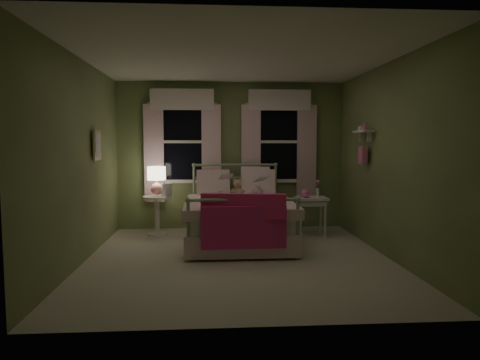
{
  "coord_description": "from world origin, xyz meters",
  "views": [
    {
      "loc": [
        -0.36,
        -5.52,
        1.53
      ],
      "look_at": [
        0.06,
        0.57,
        1.0
      ],
      "focal_mm": 32.0,
      "sensor_mm": 36.0,
      "label": 1
    }
  ],
  "objects": [
    {
      "name": "table_lamp",
      "position": [
        -1.26,
        1.59,
        0.95
      ],
      "size": [
        0.3,
        0.3,
        0.47
      ],
      "color": "pink",
      "rests_on": "nightstand_left"
    },
    {
      "name": "room_shell",
      "position": [
        0.0,
        0.0,
        1.3
      ],
      "size": [
        4.2,
        4.2,
        4.2
      ],
      "color": "beige",
      "rests_on": "ground"
    },
    {
      "name": "book_right",
      "position": [
        0.34,
        1.09,
        0.92
      ],
      "size": [
        0.22,
        0.18,
        0.26
      ],
      "primitive_type": "imported",
      "rotation": [
        1.22,
        0.0,
        0.42
      ],
      "color": "beige",
      "rests_on": "child_right"
    },
    {
      "name": "child_left",
      "position": [
        -0.22,
        1.34,
        0.97
      ],
      "size": [
        0.34,
        0.29,
        0.8
      ],
      "primitive_type": "imported",
      "rotation": [
        0.0,
        0.0,
        3.52
      ],
      "color": "#F7D1DD",
      "rests_on": "bed"
    },
    {
      "name": "teddy_bear",
      "position": [
        0.06,
        1.18,
        0.79
      ],
      "size": [
        0.23,
        0.18,
        0.31
      ],
      "color": "tan",
      "rests_on": "bed"
    },
    {
      "name": "book_left",
      "position": [
        -0.22,
        1.09,
        0.96
      ],
      "size": [
        0.21,
        0.15,
        0.26
      ],
      "primitive_type": "imported",
      "rotation": [
        1.22,
        0.0,
        0.16
      ],
      "color": "beige",
      "rests_on": "child_left"
    },
    {
      "name": "pink_throw",
      "position": [
        0.06,
        -0.11,
        0.61
      ],
      "size": [
        1.1,
        0.26,
        0.71
      ],
      "color": "#DF2B6F",
      "rests_on": "bed"
    },
    {
      "name": "bed",
      "position": [
        0.06,
        0.91,
        0.38
      ],
      "size": [
        1.58,
        2.04,
        1.18
      ],
      "color": "white",
      "rests_on": "ground"
    },
    {
      "name": "nightstand_left",
      "position": [
        -1.26,
        1.59,
        0.42
      ],
      "size": [
        0.46,
        0.46,
        0.65
      ],
      "color": "white",
      "rests_on": "ground"
    },
    {
      "name": "nightstand_right",
      "position": [
        1.27,
        1.28,
        0.55
      ],
      "size": [
        0.5,
        0.4,
        0.64
      ],
      "color": "white",
      "rests_on": "ground"
    },
    {
      "name": "framed_picture",
      "position": [
        -1.95,
        0.6,
        1.5
      ],
      "size": [
        0.03,
        0.32,
        0.42
      ],
      "color": "beige",
      "rests_on": "room_shell"
    },
    {
      "name": "window_right",
      "position": [
        0.85,
        2.03,
        1.62
      ],
      "size": [
        1.34,
        0.13,
        1.96
      ],
      "color": "black",
      "rests_on": "room_shell"
    },
    {
      "name": "pink_toy",
      "position": [
        1.17,
        1.27,
        0.71
      ],
      "size": [
        0.14,
        0.19,
        0.14
      ],
      "color": "pink",
      "rests_on": "nightstand_right"
    },
    {
      "name": "book_nightstand",
      "position": [
        -1.16,
        1.51,
        0.66
      ],
      "size": [
        0.18,
        0.24,
        0.02
      ],
      "primitive_type": "imported",
      "rotation": [
        0.0,
        0.0,
        -0.1
      ],
      "color": "beige",
      "rests_on": "nightstand_left"
    },
    {
      "name": "wall_shelf",
      "position": [
        1.9,
        0.7,
        1.52
      ],
      "size": [
        0.15,
        0.5,
        0.6
      ],
      "color": "white",
      "rests_on": "room_shell"
    },
    {
      "name": "window_left",
      "position": [
        -0.85,
        2.03,
        1.62
      ],
      "size": [
        1.34,
        0.13,
        1.96
      ],
      "color": "black",
      "rests_on": "room_shell"
    },
    {
      "name": "child_right",
      "position": [
        0.34,
        1.34,
        0.96
      ],
      "size": [
        0.44,
        0.37,
        0.79
      ],
      "primitive_type": "imported",
      "rotation": [
        0.0,
        0.0,
        2.94
      ],
      "color": "#F7D1DD",
      "rests_on": "bed"
    },
    {
      "name": "bud_vase",
      "position": [
        1.39,
        1.33,
        0.79
      ],
      "size": [
        0.06,
        0.06,
        0.28
      ],
      "color": "white",
      "rests_on": "nightstand_right"
    }
  ]
}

